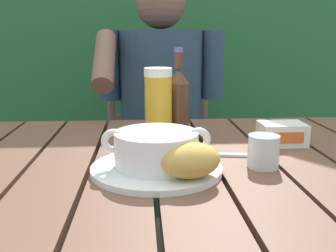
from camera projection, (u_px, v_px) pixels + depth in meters
name	position (u px, v px, depth m)	size (l,w,h in m)	color
dining_table	(181.00, 200.00, 0.89)	(1.17, 0.82, 0.74)	brown
hedge_backdrop	(199.00, 4.00, 2.31)	(3.11, 0.92, 2.44)	#235830
chair_near_diner	(159.00, 157.00, 1.75)	(0.48, 0.46, 0.94)	brown
person_eating	(161.00, 111.00, 1.50)	(0.48, 0.47, 1.24)	#2A3D54
serving_plate	(157.00, 169.00, 0.78)	(0.26, 0.26, 0.01)	white
soup_bowl	(156.00, 148.00, 0.77)	(0.22, 0.17, 0.08)	white
bread_roll	(190.00, 160.00, 0.70)	(0.14, 0.12, 0.06)	gold
beer_glass	(158.00, 104.00, 1.00)	(0.07, 0.07, 0.19)	gold
beer_bottle	(178.00, 100.00, 1.05)	(0.06, 0.06, 0.24)	#4E2C1B
water_glass_small	(263.00, 151.00, 0.79)	(0.06, 0.06, 0.07)	silver
butter_tub	(282.00, 134.00, 0.97)	(0.11, 0.08, 0.05)	white
table_knife	(217.00, 154.00, 0.88)	(0.14, 0.04, 0.01)	silver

